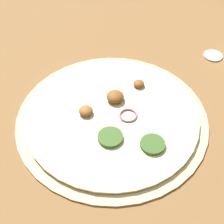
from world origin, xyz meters
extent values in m
plane|color=brown|center=(0.00, 0.00, 0.00)|extent=(3.00, 3.00, 0.00)
cylinder|color=beige|center=(0.00, 0.00, 0.00)|extent=(0.37, 0.37, 0.01)
cylinder|color=beige|center=(0.00, 0.00, 0.01)|extent=(0.33, 0.33, 0.00)
ellipsoid|color=brown|center=(0.09, -0.04, 0.02)|extent=(0.02, 0.02, 0.01)
ellipsoid|color=brown|center=(-0.01, 0.05, 0.02)|extent=(0.03, 0.03, 0.01)
ellipsoid|color=brown|center=(0.04, 0.00, 0.02)|extent=(0.03, 0.03, 0.02)
torus|color=#A34C70|center=(0.00, -0.03, 0.01)|extent=(0.03, 0.03, 0.00)
cylinder|color=#385B23|center=(-0.06, -0.01, 0.01)|extent=(0.05, 0.05, 0.01)
cylinder|color=#385B23|center=(-0.06, -0.08, 0.01)|extent=(0.04, 0.04, 0.01)
cylinder|color=beige|center=(0.23, -0.21, 0.00)|extent=(0.04, 0.04, 0.01)
camera|label=1|loc=(-0.40, -0.06, 0.45)|focal=50.00mm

